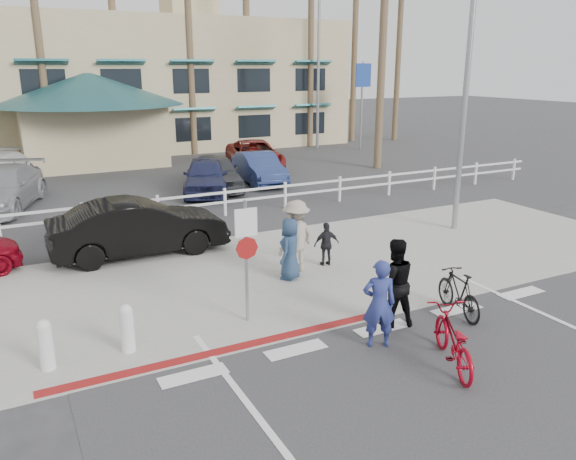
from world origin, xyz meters
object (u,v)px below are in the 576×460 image
bike_red (453,340)px  bike_black (459,293)px  car_white_sedan (139,227)px  sign_post (246,255)px

bike_red → bike_black: bearing=-111.2°
bike_red → car_white_sedan: car_white_sedan is taller
sign_post → bike_red: 4.29m
bike_red → bike_black: (1.65, 1.59, -0.02)m
car_white_sedan → sign_post: bearing=-169.8°
bike_black → bike_red: bearing=56.3°
bike_black → car_white_sedan: 8.79m
bike_black → car_white_sedan: bearing=-41.9°
sign_post → bike_black: (4.14, -1.77, -0.95)m
car_white_sedan → bike_black: bearing=-144.5°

